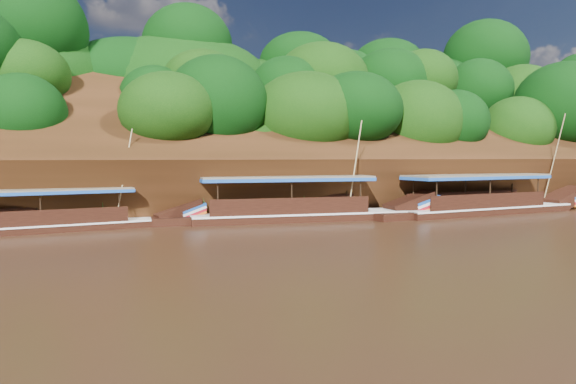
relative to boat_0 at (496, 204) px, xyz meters
name	(u,v)px	position (x,y,z in m)	size (l,w,h in m)	color
ground	(364,240)	(-14.43, -7.53, -0.61)	(160.00, 160.00, 0.00)	black
riverbank	(234,180)	(-14.44, 15.20, 1.28)	(120.00, 30.06, 19.40)	black
boat_0	(496,204)	(0.00, 0.00, 0.00)	(16.81, 4.02, 7.41)	black
boat_1	(312,210)	(-13.54, 0.66, 0.01)	(15.98, 3.80, 6.63)	black
boat_2	(69,221)	(-27.47, 1.11, -0.11)	(14.34, 3.90, 5.91)	black
reeds	(243,206)	(-17.57, 2.07, 0.30)	(50.22, 2.42, 2.12)	#1E5B16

